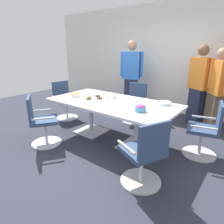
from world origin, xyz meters
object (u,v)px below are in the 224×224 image
office_chair_0 (206,133)px  snack_bowl_candy_mix (140,108)px  plate_stack (164,103)px  person_standing_0 (131,76)px  person_standing_2 (217,90)px  office_chair_3 (41,123)px  person_standing_1 (199,85)px  office_chair_1 (135,105)px  office_chair_2 (65,102)px  donut_platter (94,98)px  office_chair_4 (145,157)px  napkin_pile (112,96)px  conference_table (112,108)px  snack_bowl_chips_yellow (76,95)px

office_chair_0 → snack_bowl_candy_mix: 1.13m
snack_bowl_candy_mix → plate_stack: size_ratio=0.84×
person_standing_0 → person_standing_2: (2.12, -0.15, -0.10)m
person_standing_2 → office_chair_3: bearing=97.0°
office_chair_0 → person_standing_0: person_standing_0 is taller
office_chair_0 → person_standing_1: size_ratio=0.52×
office_chair_1 → snack_bowl_candy_mix: (0.86, -1.28, 0.40)m
snack_bowl_candy_mix → office_chair_2: bearing=170.0°
donut_platter → office_chair_0: bearing=12.8°
office_chair_4 → napkin_pile: bearing=75.8°
conference_table → person_standing_0: bearing=111.4°
office_chair_1 → person_standing_1: bearing=-159.9°
office_chair_3 → napkin_pile: bearing=95.2°
office_chair_0 → plate_stack: bearing=77.6°
donut_platter → plate_stack: size_ratio=1.66×
person_standing_2 → snack_bowl_chips_yellow: 2.83m
office_chair_3 → office_chair_4: size_ratio=1.00×
office_chair_3 → donut_platter: office_chair_3 is taller
office_chair_3 → plate_stack: size_ratio=4.10×
person_standing_1 → office_chair_0: bearing=140.9°
person_standing_0 → person_standing_1: size_ratio=1.06×
conference_table → person_standing_0: 1.88m
person_standing_0 → snack_bowl_chips_yellow: size_ratio=9.87×
snack_bowl_candy_mix → napkin_pile: (-0.89, 0.43, -0.02)m
office_chair_4 → donut_platter: bearing=87.8°
office_chair_0 → office_chair_4: 1.31m
office_chair_4 → snack_bowl_chips_yellow: office_chair_4 is taller
conference_table → office_chair_4: (1.14, -0.81, -0.22)m
office_chair_1 → person_standing_2: size_ratio=0.53×
office_chair_1 → office_chair_4: same height
conference_table → person_standing_1: 2.05m
office_chair_1 → napkin_pile: 0.93m
conference_table → plate_stack: size_ratio=10.83×
donut_platter → office_chair_2: bearing=168.0°
conference_table → office_chair_0: (1.57, 0.43, -0.22)m
conference_table → napkin_pile: napkin_pile is taller
office_chair_2 → napkin_pile: size_ratio=6.24×
office_chair_2 → person_standing_1: 3.14m
snack_bowl_chips_yellow → person_standing_1: bearing=45.4°
office_chair_2 → person_standing_2: 3.41m
office_chair_4 → snack_bowl_chips_yellow: (-1.95, 0.66, 0.39)m
person_standing_0 → donut_platter: 1.77m
conference_table → person_standing_1: person_standing_1 is taller
snack_bowl_candy_mix → napkin_pile: 0.98m
conference_table → office_chair_4: bearing=-35.4°
conference_table → office_chair_1: (-0.16, 1.10, -0.22)m
conference_table → person_standing_0: size_ratio=1.28×
office_chair_0 → snack_bowl_chips_yellow: bearing=90.0°
office_chair_0 → office_chair_4: size_ratio=1.00×
office_chair_0 → snack_bowl_chips_yellow: office_chair_0 is taller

